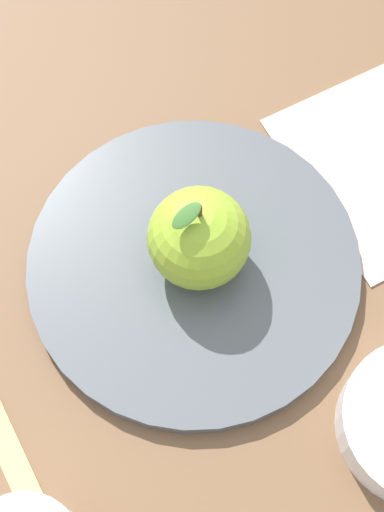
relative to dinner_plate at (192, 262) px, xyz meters
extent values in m
plane|color=brown|center=(0.03, 0.00, -0.01)|extent=(2.40, 2.40, 0.00)
cylinder|color=#4C5156|center=(0.00, 0.00, 0.00)|extent=(0.25, 0.25, 0.01)
torus|color=#4C5156|center=(0.00, 0.00, 0.00)|extent=(0.25, 0.25, 0.01)
sphere|color=#8CB22D|center=(0.00, 0.00, 0.04)|extent=(0.07, 0.07, 0.07)
cylinder|color=#4C3319|center=(0.00, 0.00, 0.08)|extent=(0.00, 0.00, 0.01)
ellipsoid|color=#386628|center=(0.01, 0.00, 0.09)|extent=(0.02, 0.01, 0.01)
cube|color=#D8B766|center=(0.18, 0.04, -0.01)|extent=(0.02, 0.12, 0.00)
cube|color=beige|center=(-0.18, 0.00, -0.01)|extent=(0.14, 0.18, 0.00)
camera|label=1|loc=(0.12, 0.20, 0.54)|focal=54.41mm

